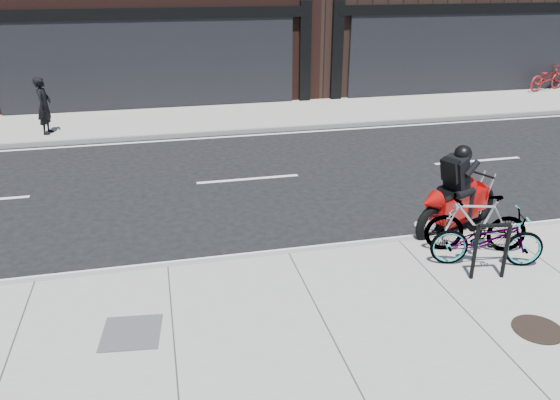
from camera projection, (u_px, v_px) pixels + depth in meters
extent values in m
plane|color=black|center=(265.00, 213.00, 11.00)|extent=(120.00, 120.00, 0.00)
cube|color=gray|center=(349.00, 375.00, 6.48)|extent=(60.00, 6.00, 0.13)
cube|color=gray|center=(218.00, 118.00, 17.94)|extent=(60.00, 3.50, 0.13)
cylinder|color=black|center=(475.00, 253.00, 8.24)|extent=(0.06, 0.06, 0.89)
cylinder|color=black|center=(506.00, 251.00, 8.28)|extent=(0.06, 0.06, 0.89)
cylinder|color=black|center=(495.00, 225.00, 8.09)|extent=(0.49, 0.13, 0.06)
imported|color=gray|center=(487.00, 238.00, 8.64)|extent=(1.87, 1.08, 0.93)
imported|color=gray|center=(476.00, 224.00, 9.05)|extent=(1.74, 0.92, 1.01)
torus|color=black|center=(481.00, 204.00, 10.55)|extent=(0.72, 0.44, 0.72)
torus|color=black|center=(430.00, 225.00, 9.69)|extent=(0.72, 0.44, 0.72)
cube|color=#940806|center=(458.00, 203.00, 10.03)|extent=(1.36, 0.92, 0.41)
cone|color=#940806|center=(484.00, 190.00, 10.47)|extent=(0.64, 0.64, 0.48)
sphere|color=#940806|center=(465.00, 187.00, 10.01)|extent=(0.43, 0.43, 0.43)
cube|color=black|center=(448.00, 194.00, 9.74)|extent=(0.67, 0.52, 0.13)
cylinder|color=silver|center=(427.00, 220.00, 9.93)|extent=(0.58, 0.34, 0.10)
cube|color=black|center=(456.00, 173.00, 9.69)|extent=(0.55, 0.53, 0.64)
cube|color=black|center=(451.00, 170.00, 9.56)|extent=(0.37, 0.40, 0.44)
sphere|color=black|center=(463.00, 154.00, 9.64)|extent=(0.32, 0.32, 0.32)
imported|color=black|center=(44.00, 106.00, 15.67)|extent=(0.49, 0.65, 1.63)
imported|color=maroon|center=(547.00, 78.00, 21.60)|extent=(2.02, 1.19, 1.00)
cylinder|color=black|center=(538.00, 329.00, 7.19)|extent=(0.78, 0.78, 0.02)
cube|color=#4E4E50|center=(131.00, 333.00, 7.13)|extent=(0.83, 0.83, 0.02)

